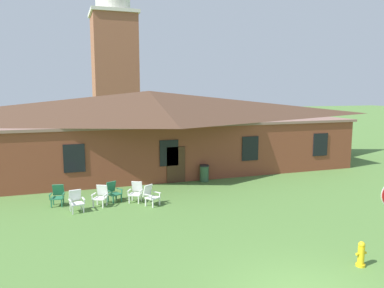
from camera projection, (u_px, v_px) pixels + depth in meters
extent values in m
cube|color=brown|center=(150.00, 144.00, 26.17)|extent=(25.89, 10.00, 3.20)
cube|color=#8C6458|center=(149.00, 120.00, 25.93)|extent=(26.41, 10.20, 0.16)
pyramid|color=#4C3323|center=(149.00, 105.00, 25.78)|extent=(26.93, 10.40, 1.92)
cube|color=black|center=(74.00, 158.00, 19.77)|extent=(1.10, 0.06, 1.50)
cube|color=black|center=(169.00, 153.00, 21.43)|extent=(1.10, 0.06, 1.50)
cube|color=black|center=(250.00, 149.00, 23.10)|extent=(1.10, 0.06, 1.50)
cube|color=black|center=(320.00, 145.00, 24.77)|extent=(1.10, 0.06, 1.50)
cube|color=#422819|center=(176.00, 165.00, 21.67)|extent=(1.10, 0.06, 2.10)
cube|color=#93563D|center=(115.00, 77.00, 43.05)|extent=(4.80, 4.80, 13.65)
cube|color=silver|center=(113.00, 14.00, 42.06)|extent=(5.18, 5.18, 0.36)
cylinder|color=silver|center=(113.00, 2.00, 41.88)|extent=(3.80, 3.80, 2.20)
cube|color=#28704C|center=(62.00, 203.00, 17.17)|extent=(0.06, 0.06, 0.36)
cube|color=#28704C|center=(51.00, 204.00, 17.10)|extent=(0.06, 0.06, 0.36)
cube|color=#28704C|center=(64.00, 201.00, 17.60)|extent=(0.06, 0.06, 0.36)
cube|color=#28704C|center=(53.00, 201.00, 17.53)|extent=(0.06, 0.06, 0.36)
cube|color=#28704C|center=(57.00, 198.00, 17.32)|extent=(0.62, 0.61, 0.05)
cube|color=#28704C|center=(58.00, 190.00, 17.59)|extent=(0.54, 0.28, 0.54)
cube|color=#28704C|center=(64.00, 194.00, 17.32)|extent=(0.14, 0.47, 0.03)
cube|color=#28704C|center=(63.00, 197.00, 17.18)|extent=(0.05, 0.05, 0.22)
cube|color=#28704C|center=(50.00, 194.00, 17.23)|extent=(0.14, 0.47, 0.03)
cube|color=#28704C|center=(50.00, 197.00, 17.09)|extent=(0.05, 0.05, 0.22)
cube|color=white|center=(84.00, 209.00, 16.39)|extent=(0.06, 0.06, 0.36)
cube|color=white|center=(73.00, 210.00, 16.17)|extent=(0.06, 0.06, 0.36)
cube|color=white|center=(81.00, 206.00, 16.77)|extent=(0.06, 0.06, 0.36)
cube|color=white|center=(71.00, 208.00, 16.55)|extent=(0.06, 0.06, 0.36)
cube|color=white|center=(77.00, 204.00, 16.44)|extent=(0.62, 0.61, 0.05)
cube|color=white|center=(75.00, 195.00, 16.67)|extent=(0.54, 0.28, 0.54)
cube|color=white|center=(83.00, 199.00, 16.54)|extent=(0.14, 0.47, 0.03)
cube|color=white|center=(84.00, 202.00, 16.41)|extent=(0.05, 0.05, 0.22)
cube|color=white|center=(70.00, 200.00, 16.25)|extent=(0.14, 0.47, 0.03)
cube|color=white|center=(71.00, 204.00, 16.13)|extent=(0.05, 0.05, 0.22)
cube|color=silver|center=(103.00, 204.00, 17.03)|extent=(0.07, 0.07, 0.36)
cube|color=silver|center=(93.00, 204.00, 17.10)|extent=(0.07, 0.07, 0.36)
cube|color=silver|center=(107.00, 202.00, 17.46)|extent=(0.07, 0.07, 0.36)
cube|color=silver|center=(97.00, 201.00, 17.54)|extent=(0.07, 0.07, 0.36)
cube|color=silver|center=(100.00, 198.00, 17.25)|extent=(0.72, 0.71, 0.05)
cube|color=silver|center=(102.00, 190.00, 17.52)|extent=(0.54, 0.41, 0.54)
cube|color=silver|center=(106.00, 195.00, 17.16)|extent=(0.28, 0.44, 0.03)
cube|color=silver|center=(104.00, 198.00, 17.02)|extent=(0.05, 0.05, 0.22)
cube|color=silver|center=(94.00, 194.00, 17.25)|extent=(0.28, 0.44, 0.03)
cube|color=silver|center=(92.00, 197.00, 17.11)|extent=(0.05, 0.05, 0.22)
cube|color=#28704C|center=(121.00, 198.00, 18.01)|extent=(0.07, 0.07, 0.36)
cube|color=#28704C|center=(113.00, 200.00, 17.68)|extent=(0.07, 0.07, 0.36)
cube|color=#28704C|center=(116.00, 196.00, 18.31)|extent=(0.07, 0.07, 0.36)
cube|color=#28704C|center=(108.00, 198.00, 17.98)|extent=(0.07, 0.07, 0.36)
cube|color=#28704C|center=(115.00, 194.00, 17.97)|extent=(0.72, 0.71, 0.05)
cube|color=#28704C|center=(111.00, 187.00, 18.14)|extent=(0.54, 0.40, 0.54)
cube|color=#28704C|center=(120.00, 189.00, 18.13)|extent=(0.26, 0.44, 0.03)
cube|color=#28704C|center=(122.00, 192.00, 18.03)|extent=(0.05, 0.05, 0.22)
cube|color=#28704C|center=(110.00, 191.00, 17.72)|extent=(0.26, 0.44, 0.03)
cube|color=#28704C|center=(112.00, 194.00, 17.62)|extent=(0.05, 0.05, 0.22)
cube|color=silver|center=(139.00, 200.00, 17.70)|extent=(0.07, 0.07, 0.36)
cube|color=silver|center=(129.00, 200.00, 17.77)|extent=(0.07, 0.07, 0.36)
cube|color=silver|center=(141.00, 197.00, 18.13)|extent=(0.07, 0.07, 0.36)
cube|color=silver|center=(132.00, 197.00, 18.20)|extent=(0.07, 0.07, 0.36)
cube|color=silver|center=(135.00, 194.00, 17.92)|extent=(0.72, 0.71, 0.05)
cube|color=silver|center=(137.00, 187.00, 18.18)|extent=(0.54, 0.41, 0.54)
cube|color=silver|center=(141.00, 191.00, 17.83)|extent=(0.28, 0.44, 0.03)
cube|color=silver|center=(140.00, 194.00, 17.68)|extent=(0.05, 0.05, 0.22)
cube|color=silver|center=(129.00, 190.00, 17.92)|extent=(0.28, 0.44, 0.03)
cube|color=silver|center=(128.00, 193.00, 17.78)|extent=(0.05, 0.05, 0.22)
cube|color=silver|center=(160.00, 202.00, 17.45)|extent=(0.07, 0.07, 0.36)
cube|color=silver|center=(153.00, 204.00, 17.09)|extent=(0.07, 0.07, 0.36)
cube|color=silver|center=(152.00, 200.00, 17.71)|extent=(0.07, 0.07, 0.36)
cube|color=silver|center=(146.00, 202.00, 17.34)|extent=(0.07, 0.07, 0.36)
cube|color=silver|center=(153.00, 198.00, 17.37)|extent=(0.74, 0.74, 0.05)
cube|color=silver|center=(148.00, 190.00, 17.51)|extent=(0.53, 0.45, 0.54)
cube|color=silver|center=(157.00, 192.00, 17.56)|extent=(0.32, 0.42, 0.03)
cube|color=silver|center=(160.00, 195.00, 17.48)|extent=(0.06, 0.06, 0.22)
cube|color=silver|center=(149.00, 195.00, 17.10)|extent=(0.32, 0.42, 0.03)
cube|color=silver|center=(151.00, 198.00, 17.02)|extent=(0.06, 0.06, 0.22)
cylinder|color=gold|center=(360.00, 265.00, 11.41)|extent=(0.28, 0.28, 0.08)
cylinder|color=gold|center=(361.00, 255.00, 11.37)|extent=(0.20, 0.20, 0.55)
sphere|color=gold|center=(362.00, 245.00, 11.32)|extent=(0.20, 0.20, 0.20)
cylinder|color=gold|center=(358.00, 254.00, 11.32)|extent=(0.10, 0.08, 0.08)
cylinder|color=gold|center=(365.00, 253.00, 11.40)|extent=(0.10, 0.08, 0.08)
cylinder|color=#335638|center=(204.00, 174.00, 22.03)|extent=(0.52, 0.52, 0.90)
cylinder|color=black|center=(204.00, 166.00, 21.96)|extent=(0.56, 0.56, 0.08)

